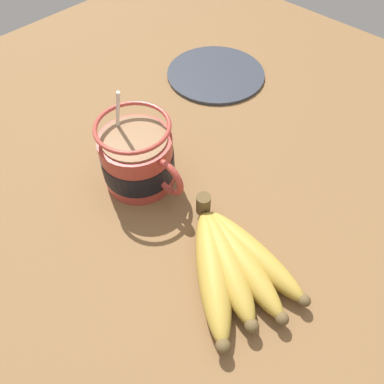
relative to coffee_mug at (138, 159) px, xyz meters
The scene contains 4 objects.
table 11.20cm from the coffee_mug, ahead, with size 125.84×125.84×3.66cm.
coffee_mug is the anchor object (origin of this frame).
banana_bunch 19.87cm from the coffee_mug, ahead, with size 19.12×15.05×4.12cm.
small_plate 29.79cm from the coffee_mug, 108.74° to the left, with size 19.04×19.04×0.60cm.
Camera 1 is at (21.65, -21.98, 46.92)cm, focal length 35.00 mm.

